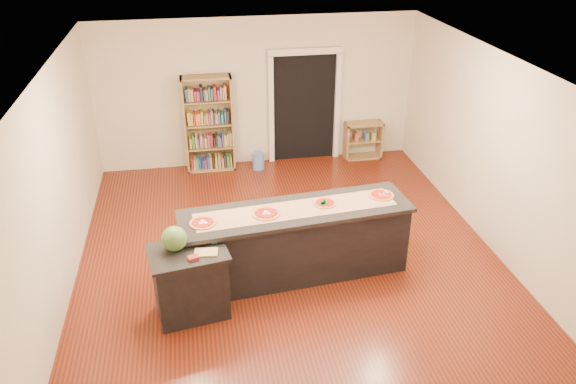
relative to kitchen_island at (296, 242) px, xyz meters
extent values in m
cube|color=beige|center=(-0.01, 0.34, 0.89)|extent=(6.00, 7.00, 2.80)
cube|color=maroon|center=(-0.01, 0.34, -0.51)|extent=(6.00, 7.00, 0.01)
cube|color=white|center=(-0.01, 0.34, 2.28)|extent=(6.00, 7.00, 0.01)
cube|color=black|center=(0.89, 3.82, 0.54)|extent=(1.20, 0.02, 2.10)
cube|color=silver|center=(0.24, 3.78, 0.54)|extent=(0.10, 0.08, 2.10)
cube|color=silver|center=(1.54, 3.78, 0.54)|extent=(0.10, 0.08, 2.10)
cube|color=silver|center=(0.89, 3.78, 1.64)|extent=(1.40, 0.08, 0.12)
cube|color=black|center=(0.00, 0.00, -0.03)|extent=(3.00, 0.75, 0.96)
cube|color=black|center=(0.00, 0.00, 0.48)|extent=(3.09, 0.84, 0.05)
cube|color=black|center=(-1.43, -0.59, -0.07)|extent=(0.85, 0.60, 0.88)
cube|color=black|center=(-1.43, -0.59, 0.38)|extent=(0.93, 0.68, 0.04)
cube|color=#9D7E4C|center=(-0.96, 3.62, 0.40)|extent=(0.91, 0.32, 1.82)
cube|color=#9D7E4C|center=(2.06, 3.63, -0.14)|extent=(0.74, 0.32, 0.74)
cylinder|color=#5E8AD1|center=(-0.07, 3.46, -0.35)|extent=(0.22, 0.22, 0.33)
cube|color=#A17653|center=(0.00, 0.00, 0.51)|extent=(2.71, 0.74, 0.00)
sphere|color=#144214|center=(-1.57, -0.53, 0.56)|extent=(0.31, 0.31, 0.31)
cube|color=tan|center=(-1.22, -0.67, 0.41)|extent=(0.29, 0.21, 0.02)
cube|color=maroon|center=(-1.37, -0.78, 0.43)|extent=(0.14, 0.12, 0.04)
cylinder|color=#195966|center=(-1.11, -0.41, 0.43)|extent=(0.17, 0.17, 0.06)
cylinder|color=#B27A44|center=(-1.22, -0.15, 0.52)|extent=(0.35, 0.35, 0.02)
cylinder|color=#A5190C|center=(-1.22, -0.15, 0.53)|extent=(0.29, 0.29, 0.00)
cylinder|color=#B27A44|center=(-0.41, -0.06, 0.52)|extent=(0.34, 0.34, 0.02)
cylinder|color=#A5190C|center=(-0.41, -0.06, 0.53)|extent=(0.28, 0.28, 0.00)
cylinder|color=#B27A44|center=(0.41, 0.08, 0.52)|extent=(0.32, 0.32, 0.02)
cylinder|color=#A5190C|center=(0.41, 0.08, 0.53)|extent=(0.26, 0.26, 0.00)
cylinder|color=#B27A44|center=(1.22, 0.17, 0.52)|extent=(0.35, 0.35, 0.02)
cylinder|color=#A5190C|center=(1.22, 0.17, 0.53)|extent=(0.29, 0.29, 0.00)
camera|label=1|loc=(-1.23, -6.29, 4.14)|focal=35.00mm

